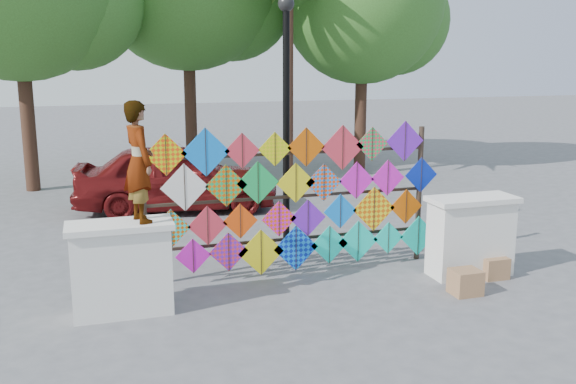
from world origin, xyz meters
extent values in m
plane|color=slate|center=(0.00, 0.00, 0.00)|extent=(80.00, 80.00, 0.00)
cube|color=white|center=(-2.70, -0.20, 0.60)|extent=(1.30, 0.55, 1.20)
cube|color=white|center=(-2.70, -0.20, 1.24)|extent=(1.40, 0.65, 0.08)
cube|color=white|center=(2.70, -0.20, 0.60)|extent=(1.30, 0.55, 1.20)
cube|color=white|center=(2.70, -0.20, 1.24)|extent=(1.40, 0.65, 0.08)
cylinder|color=#2D2119|center=(-2.30, 0.80, 1.15)|extent=(0.09, 0.09, 2.30)
cylinder|color=#2D2119|center=(2.30, 0.80, 1.15)|extent=(0.09, 0.09, 2.30)
cube|color=#2D2119|center=(0.00, 0.80, 0.55)|extent=(4.60, 0.04, 0.04)
cube|color=#2D2119|center=(0.00, 0.80, 1.25)|extent=(4.60, 0.04, 0.04)
cube|color=#2D2119|center=(0.00, 0.80, 1.95)|extent=(4.60, 0.04, 0.04)
cube|color=#CBD608|center=(-1.95, 0.74, 2.02)|extent=(0.63, 0.01, 0.63)
cube|color=#2D2119|center=(-1.95, 0.73, 2.02)|extent=(0.01, 0.01, 0.62)
cube|color=#0A7BF4|center=(-1.35, 0.74, 2.04)|extent=(0.75, 0.01, 0.75)
cube|color=#2D2119|center=(-1.35, 0.73, 2.04)|extent=(0.01, 0.01, 0.73)
cube|color=#D62E40|center=(-0.79, 0.74, 2.03)|extent=(0.55, 0.01, 0.55)
cube|color=#2D2119|center=(-0.79, 0.73, 2.03)|extent=(0.01, 0.01, 0.54)
cube|color=#CBD608|center=(-0.27, 0.74, 2.04)|extent=(0.54, 0.01, 0.54)
cube|color=#2D2119|center=(-0.27, 0.73, 2.04)|extent=(0.01, 0.01, 0.53)
cube|color=#D85406|center=(0.24, 0.74, 2.05)|extent=(0.63, 0.01, 0.63)
cube|color=#2D2119|center=(0.24, 0.73, 2.05)|extent=(0.01, 0.01, 0.61)
cube|color=#D62E40|center=(0.86, 0.74, 2.01)|extent=(0.73, 0.01, 0.73)
cube|color=#2D2119|center=(0.86, 0.73, 2.01)|extent=(0.01, 0.01, 0.72)
cube|color=#D62E40|center=(1.37, 0.74, 2.05)|extent=(0.56, 0.01, 0.56)
cube|color=#2D2119|center=(1.37, 0.73, 2.05)|extent=(0.01, 0.01, 0.55)
cube|color=#701BCC|center=(1.96, 0.74, 2.07)|extent=(0.67, 0.01, 0.67)
cube|color=#2D2119|center=(1.96, 0.73, 2.07)|extent=(0.01, 0.01, 0.66)
cube|color=white|center=(-1.69, 0.70, 1.52)|extent=(0.73, 0.01, 0.73)
cube|color=#2D2119|center=(-1.69, 0.69, 1.52)|extent=(0.01, 0.01, 0.71)
cube|color=green|center=(-1.06, 0.70, 1.51)|extent=(0.66, 0.01, 0.66)
cube|color=#2D2119|center=(-1.06, 0.69, 1.51)|extent=(0.01, 0.01, 0.65)
cube|color=green|center=(-0.56, 0.70, 1.53)|extent=(0.68, 0.01, 0.68)
cube|color=#2D2119|center=(-0.56, 0.69, 1.53)|extent=(0.01, 0.01, 0.67)
cube|color=yellow|center=(0.06, 0.70, 1.49)|extent=(0.64, 0.01, 0.64)
cube|color=#2D2119|center=(0.06, 0.69, 1.49)|extent=(0.01, 0.01, 0.63)
cube|color=#0A7BF4|center=(0.53, 0.70, 1.47)|extent=(0.61, 0.01, 0.61)
cube|color=#2D2119|center=(0.53, 0.69, 1.47)|extent=(0.01, 0.01, 0.60)
cube|color=#E715C8|center=(1.10, 0.70, 1.47)|extent=(0.61, 0.01, 0.61)
cube|color=#2D2119|center=(1.10, 0.69, 1.47)|extent=(0.01, 0.01, 0.60)
cube|color=#E715C8|center=(1.65, 0.70, 1.48)|extent=(0.60, 0.01, 0.60)
cube|color=#2D2119|center=(1.65, 0.69, 1.48)|extent=(0.01, 0.01, 0.59)
cube|color=#0720A8|center=(2.27, 0.70, 1.50)|extent=(0.59, 0.01, 0.59)
cube|color=#2D2119|center=(2.27, 0.69, 1.50)|extent=(0.01, 0.01, 0.58)
cube|color=#0DDABF|center=(-1.92, 0.66, 0.92)|extent=(0.59, 0.01, 0.59)
cube|color=#2D2119|center=(-1.92, 0.65, 0.92)|extent=(0.01, 0.01, 0.58)
cube|color=#D62E40|center=(-1.37, 0.66, 0.92)|extent=(0.62, 0.01, 0.62)
cube|color=#2D2119|center=(-1.37, 0.65, 0.92)|extent=(0.01, 0.01, 0.61)
cube|color=#F6470A|center=(-0.86, 0.66, 0.95)|extent=(0.56, 0.01, 0.56)
cube|color=#2D2119|center=(-0.86, 0.65, 0.95)|extent=(0.01, 0.01, 0.55)
cube|color=#F6470A|center=(-0.23, 0.66, 0.94)|extent=(0.58, 0.01, 0.58)
cube|color=#2D2119|center=(-0.23, 0.65, 0.94)|extent=(0.01, 0.01, 0.57)
cube|color=#701BCC|center=(0.25, 0.66, 0.91)|extent=(0.61, 0.01, 0.61)
cube|color=#2D2119|center=(0.25, 0.65, 0.91)|extent=(0.01, 0.01, 0.60)
cube|color=#0A7BF4|center=(0.81, 0.66, 0.98)|extent=(0.57, 0.01, 0.57)
cube|color=#2D2119|center=(0.81, 0.65, 0.98)|extent=(0.01, 0.01, 0.56)
cube|color=#D85406|center=(1.40, 0.66, 0.98)|extent=(0.75, 0.01, 0.75)
cube|color=#2D2119|center=(1.40, 0.65, 0.98)|extent=(0.01, 0.01, 0.74)
cube|color=#D85406|center=(1.99, 0.66, 0.98)|extent=(0.59, 0.01, 0.59)
cube|color=#2D2119|center=(1.99, 0.65, 0.98)|extent=(0.01, 0.01, 0.58)
cube|color=#E715C8|center=(-1.61, 0.62, 0.47)|extent=(0.55, 0.01, 0.55)
cube|color=#2D2119|center=(-1.61, 0.61, 0.47)|extent=(0.01, 0.01, 0.54)
cube|color=#D62E40|center=(-1.06, 0.62, 0.48)|extent=(0.63, 0.01, 0.63)
cube|color=#2D2119|center=(-1.06, 0.61, 0.48)|extent=(0.01, 0.01, 0.62)
cube|color=yellow|center=(-0.54, 0.62, 0.42)|extent=(0.75, 0.01, 0.75)
cube|color=#2D2119|center=(-0.54, 0.61, 0.42)|extent=(0.01, 0.01, 0.73)
cube|color=#0720A8|center=(0.04, 0.62, 0.44)|extent=(0.75, 0.01, 0.75)
cube|color=#2D2119|center=(0.04, 0.61, 0.44)|extent=(0.01, 0.01, 0.73)
cube|color=#0DDABF|center=(0.61, 0.62, 0.45)|extent=(0.64, 0.01, 0.64)
cube|color=#2D2119|center=(0.61, 0.61, 0.45)|extent=(0.01, 0.01, 0.63)
cube|color=#0DDABF|center=(1.11, 0.62, 0.46)|extent=(0.70, 0.01, 0.70)
cube|color=#2D2119|center=(1.11, 0.61, 0.46)|extent=(0.01, 0.01, 0.69)
cube|color=#0DDABF|center=(1.66, 0.62, 0.48)|extent=(0.55, 0.01, 0.55)
cube|color=#2D2119|center=(1.66, 0.61, 0.48)|extent=(0.01, 0.01, 0.54)
cube|color=#0DDABF|center=(2.22, 0.62, 0.46)|extent=(0.68, 0.01, 0.68)
cube|color=#2D2119|center=(2.22, 0.61, 0.46)|extent=(0.01, 0.01, 0.67)
cylinder|color=#452A1D|center=(-4.50, 9.00, 1.93)|extent=(0.36, 0.36, 3.85)
cylinder|color=#452A1D|center=(0.00, 11.00, 2.06)|extent=(0.36, 0.36, 4.12)
cylinder|color=#452A1D|center=(5.00, 9.50, 1.79)|extent=(0.36, 0.36, 3.58)
sphere|color=#305B1C|center=(5.00, 9.50, 5.02)|extent=(4.80, 4.80, 4.80)
sphere|color=#305B1C|center=(6.20, 9.80, 4.54)|extent=(3.36, 3.36, 3.36)
cylinder|color=#452A1D|center=(2.20, 8.00, 2.75)|extent=(0.28, 0.28, 5.50)
imported|color=#99999E|center=(-2.41, -0.20, 2.09)|extent=(0.52, 0.67, 1.61)
imported|color=#621011|center=(-1.18, 5.64, 0.77)|extent=(4.73, 2.40, 1.54)
cylinder|color=black|center=(0.30, 2.00, 2.10)|extent=(0.12, 0.12, 4.20)
sphere|color=black|center=(0.30, 2.00, 4.32)|extent=(0.28, 0.28, 0.28)
cube|color=#A77951|center=(2.16, -0.95, 0.19)|extent=(0.42, 0.37, 0.37)
cube|color=#A77951|center=(2.98, -0.44, 0.17)|extent=(0.41, 0.37, 0.34)
camera|label=1|loc=(-3.00, -8.73, 3.44)|focal=40.00mm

